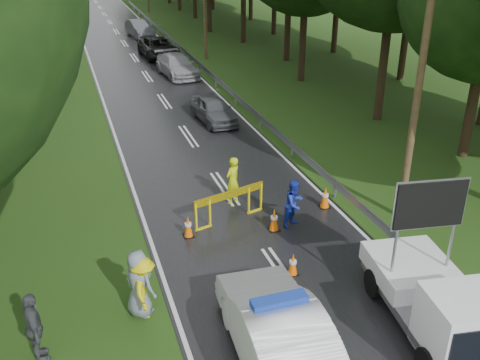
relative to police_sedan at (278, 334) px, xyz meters
name	(u,v)px	position (x,y,z in m)	size (l,w,h in m)	color
ground	(284,276)	(1.47, 3.09, -0.85)	(160.00, 160.00, 0.00)	#224012
road	(134,58)	(1.47, 33.09, -0.84)	(7.00, 140.00, 0.02)	black
guardrail	(182,49)	(5.17, 32.76, -0.30)	(0.12, 60.06, 0.70)	gray
utility_pole_near	(421,73)	(6.67, 5.09, 4.21)	(1.40, 0.24, 10.00)	#483021
police_sedan	(278,334)	(0.00, 0.00, 0.00)	(2.07, 5.22, 1.86)	white
work_truck	(441,302)	(4.06, -0.36, 0.14)	(2.66, 4.82, 3.65)	gray
barrier	(230,198)	(0.94, 6.67, 0.01)	(2.65, 0.80, 1.13)	yellow
officer	(233,181)	(1.44, 7.89, 0.05)	(0.65, 0.43, 1.79)	#CBE40C
civilian	(294,204)	(2.88, 5.68, -0.02)	(0.81, 0.63, 1.66)	#1B2FB0
bystander_left	(144,287)	(-2.59, 2.66, 0.01)	(1.11, 0.64, 1.72)	yellow
bystander_mid	(34,328)	(-5.20, 1.85, 0.06)	(1.07, 0.45, 1.82)	#3F4246
bystander_right	(139,284)	(-2.70, 2.74, 0.09)	(0.92, 0.60, 1.89)	slate
queue_car_first	(213,109)	(3.23, 16.79, -0.19)	(1.56, 3.88, 1.32)	#42454A
queue_car_second	(177,65)	(3.47, 26.66, -0.15)	(1.97, 4.84, 1.41)	#929399
queue_car_third	(159,48)	(3.33, 32.66, -0.12)	(2.43, 5.27, 1.46)	black
queue_car_fourth	(140,29)	(3.25, 41.59, -0.09)	(1.62, 4.63, 1.53)	#44454C
cone_center	(293,264)	(1.73, 3.09, -0.50)	(0.34, 0.34, 0.71)	black
cone_far	(274,220)	(2.14, 5.59, -0.46)	(0.38, 0.38, 0.80)	black
cone_left_mid	(188,227)	(-0.65, 6.09, -0.48)	(0.36, 0.36, 0.76)	black
cone_right	(325,197)	(4.46, 6.51, -0.45)	(0.39, 0.39, 0.83)	black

